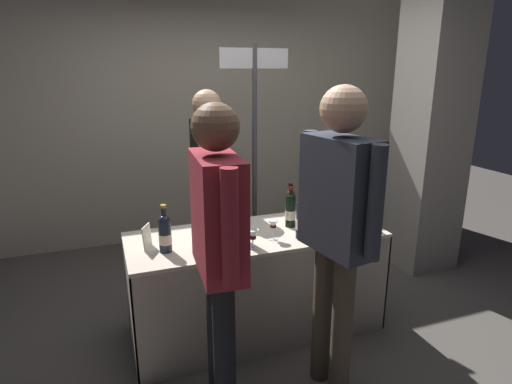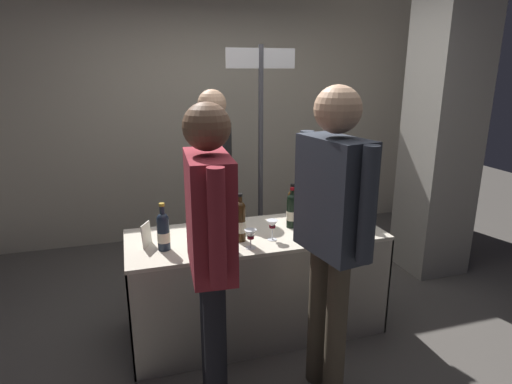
{
  "view_description": "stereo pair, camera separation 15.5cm",
  "coord_description": "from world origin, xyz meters",
  "px_view_note": "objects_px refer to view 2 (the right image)",
  "views": [
    {
      "loc": [
        -0.97,
        -2.62,
        1.86
      ],
      "look_at": [
        0.0,
        0.0,
        1.05
      ],
      "focal_mm": 30.04,
      "sensor_mm": 36.0,
      "label": 1
    },
    {
      "loc": [
        -0.82,
        -2.67,
        1.86
      ],
      "look_at": [
        0.0,
        0.0,
        1.05
      ],
      "focal_mm": 30.04,
      "sensor_mm": 36.0,
      "label": 2
    }
  ],
  "objects_px": {
    "tasting_table": "(256,264)",
    "wine_glass_near_vendor": "(272,225)",
    "featured_wine_bottle": "(359,209)",
    "taster_foreground_right": "(332,218)",
    "wine_glass_near_taster": "(251,235)",
    "concrete_pillar": "(445,103)",
    "display_bottle_0": "(163,231)",
    "booth_signpost": "(261,136)",
    "vendor_presenter": "(214,171)",
    "wine_glass_mid": "(239,217)",
    "flower_vase": "(202,228)"
  },
  "relations": [
    {
      "from": "tasting_table",
      "to": "wine_glass_near_vendor",
      "type": "bearing_deg",
      "value": -64.15
    },
    {
      "from": "featured_wine_bottle",
      "to": "wine_glass_near_vendor",
      "type": "xyz_separation_m",
      "value": [
        -0.68,
        -0.06,
        -0.03
      ]
    },
    {
      "from": "taster_foreground_right",
      "to": "wine_glass_near_taster",
      "type": "bearing_deg",
      "value": 23.74
    },
    {
      "from": "concrete_pillar",
      "to": "display_bottle_0",
      "type": "distance_m",
      "value": 2.71
    },
    {
      "from": "concrete_pillar",
      "to": "wine_glass_near_vendor",
      "type": "xyz_separation_m",
      "value": [
        -1.84,
        -0.65,
        -0.71
      ]
    },
    {
      "from": "taster_foreground_right",
      "to": "booth_signpost",
      "type": "height_order",
      "value": "booth_signpost"
    },
    {
      "from": "tasting_table",
      "to": "taster_foreground_right",
      "type": "distance_m",
      "value": 0.94
    },
    {
      "from": "featured_wine_bottle",
      "to": "booth_signpost",
      "type": "height_order",
      "value": "booth_signpost"
    },
    {
      "from": "wine_glass_near_taster",
      "to": "vendor_presenter",
      "type": "xyz_separation_m",
      "value": [
        -0.02,
        1.03,
        0.18
      ]
    },
    {
      "from": "wine_glass_near_vendor",
      "to": "tasting_table",
      "type": "bearing_deg",
      "value": 115.85
    },
    {
      "from": "wine_glass_mid",
      "to": "tasting_table",
      "type": "bearing_deg",
      "value": -47.37
    },
    {
      "from": "wine_glass_mid",
      "to": "vendor_presenter",
      "type": "bearing_deg",
      "value": 92.65
    },
    {
      "from": "wine_glass_near_vendor",
      "to": "featured_wine_bottle",
      "type": "bearing_deg",
      "value": 5.3
    },
    {
      "from": "featured_wine_bottle",
      "to": "vendor_presenter",
      "type": "bearing_deg",
      "value": 135.15
    },
    {
      "from": "concrete_pillar",
      "to": "taster_foreground_right",
      "type": "relative_size",
      "value": 1.75
    },
    {
      "from": "wine_glass_near_vendor",
      "to": "flower_vase",
      "type": "height_order",
      "value": "flower_vase"
    },
    {
      "from": "display_bottle_0",
      "to": "tasting_table",
      "type": "bearing_deg",
      "value": 8.63
    },
    {
      "from": "featured_wine_bottle",
      "to": "taster_foreground_right",
      "type": "distance_m",
      "value": 0.86
    },
    {
      "from": "wine_glass_mid",
      "to": "flower_vase",
      "type": "bearing_deg",
      "value": -146.71
    },
    {
      "from": "vendor_presenter",
      "to": "taster_foreground_right",
      "type": "relative_size",
      "value": 0.95
    },
    {
      "from": "featured_wine_bottle",
      "to": "concrete_pillar",
      "type": "bearing_deg",
      "value": 27.15
    },
    {
      "from": "display_bottle_0",
      "to": "wine_glass_mid",
      "type": "relative_size",
      "value": 2.42
    },
    {
      "from": "booth_signpost",
      "to": "wine_glass_mid",
      "type": "bearing_deg",
      "value": -117.48
    },
    {
      "from": "tasting_table",
      "to": "wine_glass_mid",
      "type": "bearing_deg",
      "value": 132.63
    },
    {
      "from": "display_bottle_0",
      "to": "vendor_presenter",
      "type": "height_order",
      "value": "vendor_presenter"
    },
    {
      "from": "concrete_pillar",
      "to": "booth_signpost",
      "type": "bearing_deg",
      "value": 165.79
    },
    {
      "from": "featured_wine_bottle",
      "to": "wine_glass_near_taster",
      "type": "relative_size",
      "value": 2.52
    },
    {
      "from": "concrete_pillar",
      "to": "wine_glass_near_vendor",
      "type": "bearing_deg",
      "value": -160.38
    },
    {
      "from": "tasting_table",
      "to": "vendor_presenter",
      "type": "relative_size",
      "value": 1.04
    },
    {
      "from": "flower_vase",
      "to": "taster_foreground_right",
      "type": "xyz_separation_m",
      "value": [
        0.6,
        -0.63,
        0.22
      ]
    },
    {
      "from": "flower_vase",
      "to": "booth_signpost",
      "type": "xyz_separation_m",
      "value": [
        0.71,
        1.0,
        0.42
      ]
    },
    {
      "from": "wine_glass_mid",
      "to": "display_bottle_0",
      "type": "bearing_deg",
      "value": -159.61
    },
    {
      "from": "display_bottle_0",
      "to": "flower_vase",
      "type": "height_order",
      "value": "flower_vase"
    },
    {
      "from": "wine_glass_near_taster",
      "to": "featured_wine_bottle",
      "type": "bearing_deg",
      "value": 10.28
    },
    {
      "from": "vendor_presenter",
      "to": "featured_wine_bottle",
      "type": "bearing_deg",
      "value": 43.55
    },
    {
      "from": "wine_glass_mid",
      "to": "flower_vase",
      "type": "xyz_separation_m",
      "value": [
        -0.29,
        -0.19,
        0.02
      ]
    },
    {
      "from": "display_bottle_0",
      "to": "concrete_pillar",
      "type": "bearing_deg",
      "value": 13.42
    },
    {
      "from": "display_bottle_0",
      "to": "booth_signpost",
      "type": "height_order",
      "value": "booth_signpost"
    },
    {
      "from": "wine_glass_mid",
      "to": "vendor_presenter",
      "type": "distance_m",
      "value": 0.72
    },
    {
      "from": "wine_glass_mid",
      "to": "booth_signpost",
      "type": "bearing_deg",
      "value": 62.52
    },
    {
      "from": "featured_wine_bottle",
      "to": "wine_glass_near_vendor",
      "type": "height_order",
      "value": "featured_wine_bottle"
    },
    {
      "from": "concrete_pillar",
      "to": "wine_glass_mid",
      "type": "height_order",
      "value": "concrete_pillar"
    },
    {
      "from": "wine_glass_near_taster",
      "to": "wine_glass_mid",
      "type": "bearing_deg",
      "value": 87.93
    },
    {
      "from": "wine_glass_near_vendor",
      "to": "wine_glass_near_taster",
      "type": "height_order",
      "value": "wine_glass_near_vendor"
    },
    {
      "from": "wine_glass_near_taster",
      "to": "flower_vase",
      "type": "distance_m",
      "value": 0.32
    },
    {
      "from": "tasting_table",
      "to": "wine_glass_near_taster",
      "type": "xyz_separation_m",
      "value": [
        -0.11,
        -0.24,
        0.32
      ]
    },
    {
      "from": "display_bottle_0",
      "to": "wine_glass_near_vendor",
      "type": "distance_m",
      "value": 0.71
    },
    {
      "from": "featured_wine_bottle",
      "to": "wine_glass_near_vendor",
      "type": "bearing_deg",
      "value": -174.7
    },
    {
      "from": "display_bottle_0",
      "to": "vendor_presenter",
      "type": "xyz_separation_m",
      "value": [
        0.51,
        0.89,
        0.15
      ]
    },
    {
      "from": "wine_glass_near_vendor",
      "to": "wine_glass_near_taster",
      "type": "xyz_separation_m",
      "value": [
        -0.18,
        -0.09,
        -0.02
      ]
    }
  ]
}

